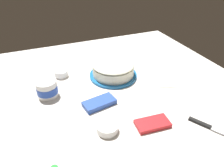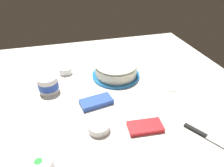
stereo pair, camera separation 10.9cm
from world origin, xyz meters
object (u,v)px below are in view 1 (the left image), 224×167
at_px(candy_box_lower, 99,103).
at_px(paper_napkin, 168,80).
at_px(frosted_cake, 113,70).
at_px(frosting_tub, 47,88).
at_px(sprinkle_bowl_orange, 107,128).
at_px(spreading_knife, 211,128).
at_px(sprinkle_bowl_blue, 61,73).
at_px(candy_box_upper, 152,124).

relative_size(candy_box_lower, paper_napkin, 1.04).
xyz_separation_m(frosted_cake, frosting_tub, (0.38, 0.05, -0.00)).
bearing_deg(frosting_tub, sprinkle_bowl_orange, 119.63).
relative_size(spreading_knife, candy_box_lower, 1.37).
xyz_separation_m(frosted_cake, paper_napkin, (-0.28, 0.16, -0.04)).
relative_size(sprinkle_bowl_blue, candy_box_lower, 0.49).
bearing_deg(sprinkle_bowl_orange, candy_box_lower, -98.08).
height_order(candy_box_upper, paper_napkin, candy_box_upper).
bearing_deg(sprinkle_bowl_orange, sprinkle_bowl_blue, -79.24).
distance_m(spreading_knife, candy_box_lower, 0.50).
bearing_deg(candy_box_lower, sprinkle_bowl_blue, -80.29).
bearing_deg(candy_box_lower, candy_box_upper, 117.60).
xyz_separation_m(frosted_cake, candy_box_upper, (-0.00, 0.44, -0.04)).
xyz_separation_m(candy_box_lower, paper_napkin, (-0.44, -0.06, -0.01)).
relative_size(frosted_cake, frosting_tub, 2.63).
distance_m(candy_box_upper, paper_napkin, 0.39).
height_order(frosted_cake, sprinkle_bowl_blue, frosted_cake).
bearing_deg(candy_box_upper, paper_napkin, -130.23).
bearing_deg(frosted_cake, paper_napkin, 150.09).
bearing_deg(paper_napkin, frosted_cake, -29.91).
xyz_separation_m(spreading_knife, paper_napkin, (-0.06, -0.39, -0.00)).
relative_size(frosting_tub, candy_box_upper, 0.73).
relative_size(candy_box_lower, candy_box_upper, 1.07).
relative_size(frosted_cake, candy_box_upper, 1.91).
xyz_separation_m(sprinkle_bowl_blue, sprinkle_bowl_orange, (-0.10, 0.51, -0.00)).
height_order(frosted_cake, sprinkle_bowl_orange, frosted_cake).
bearing_deg(candy_box_lower, sprinkle_bowl_orange, 71.81).
bearing_deg(spreading_knife, paper_napkin, -98.36).
xyz_separation_m(spreading_knife, candy_box_lower, (0.38, -0.33, 0.01)).
height_order(frosting_tub, spreading_knife, frosting_tub).
distance_m(frosting_tub, candy_box_upper, 0.55).
bearing_deg(frosting_tub, paper_napkin, 170.63).
bearing_deg(sprinkle_bowl_orange, spreading_knife, 159.39).
bearing_deg(frosting_tub, candy_box_lower, 142.08).
xyz_separation_m(frosting_tub, paper_napkin, (-0.66, 0.11, -0.04)).
height_order(sprinkle_bowl_blue, paper_napkin, sprinkle_bowl_blue).
bearing_deg(spreading_knife, frosting_tub, -39.44).
bearing_deg(sprinkle_bowl_blue, spreading_knife, 127.40).
distance_m(candy_box_lower, candy_box_upper, 0.27).
bearing_deg(frosting_tub, candy_box_upper, 134.98).
bearing_deg(paper_napkin, frosting_tub, -9.37).
distance_m(frosting_tub, paper_napkin, 0.67).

